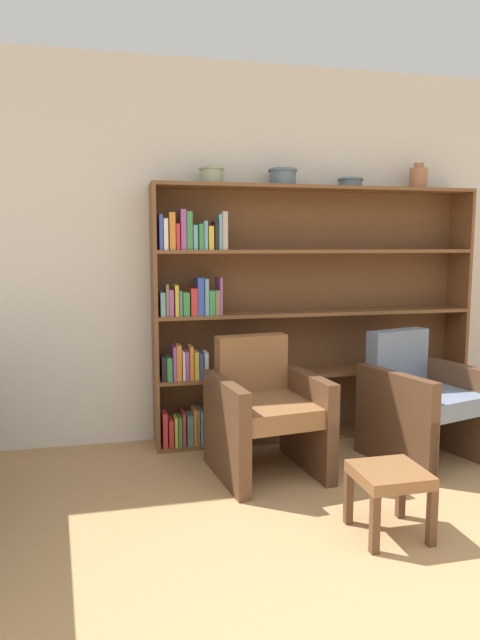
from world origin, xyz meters
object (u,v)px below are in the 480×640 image
object	(u,v)px
vase_tall	(418,178)
bowl_olive	(350,182)
footstool	(389,481)
armchair_cushioned	(421,401)
bowl_stoneware	(212,175)
armchair_leather	(265,411)
bookshelf	(290,314)
bowl_cream	(283,176)

from	to	relation	value
vase_tall	bowl_olive	bearing A→B (deg)	180.00
footstool	armchair_cushioned	bearing A→B (deg)	52.29
bowl_stoneware	armchair_leather	bearing A→B (deg)	-69.42
bookshelf	armchair_leather	size ratio (longest dim) A/B	2.84
bowl_stoneware	footstool	size ratio (longest dim) A/B	0.54
bookshelf	bowl_stoneware	bearing A→B (deg)	-177.52
bowl_olive	bowl_cream	bearing A→B (deg)	180.00
armchair_cushioned	vase_tall	bearing A→B (deg)	-129.45
bowl_stoneware	footstool	bearing A→B (deg)	-68.14
bookshelf	vase_tall	distance (m)	1.42
bowl_stoneware	vase_tall	distance (m)	1.59
armchair_leather	footstool	world-z (taller)	armchair_leather
bowl_stoneware	vase_tall	world-z (taller)	vase_tall
bookshelf	bowl_olive	distance (m)	1.07
armchair_cushioned	bowl_cream	bearing A→B (deg)	-52.16
bookshelf	bowl_cream	size ratio (longest dim) A/B	11.37
bowl_stoneware	bowl_cream	size ratio (longest dim) A/B	0.86
bowl_olive	armchair_cushioned	size ratio (longest dim) A/B	0.23
bowl_stoneware	armchair_cushioned	distance (m)	2.12
bowl_olive	armchair_cushioned	distance (m)	1.65
bowl_olive	armchair_cushioned	bearing A→B (deg)	-64.39
bookshelf	armchair_cushioned	world-z (taller)	bookshelf
armchair_cushioned	footstool	xyz separation A→B (m)	(-0.72, -0.93, -0.12)
vase_tall	armchair_cushioned	bearing A→B (deg)	-113.82
bookshelf	bowl_olive	xyz separation A→B (m)	(0.45, -0.03, 0.97)
vase_tall	footstool	world-z (taller)	vase_tall
bookshelf	bowl_stoneware	distance (m)	1.16
vase_tall	armchair_leather	xyz separation A→B (m)	(-1.37, -0.60, -1.56)
bowl_stoneware	armchair_leather	distance (m)	1.67
armchair_leather	vase_tall	bearing A→B (deg)	-163.61
vase_tall	footstool	bearing A→B (deg)	-122.72
vase_tall	bowl_stoneware	bearing A→B (deg)	180.00
bowl_stoneware	bowl_olive	size ratio (longest dim) A/B	0.95
bowl_olive	bookshelf	bearing A→B (deg)	176.70
armchair_leather	footstool	xyz separation A→B (m)	(0.39, -0.93, -0.12)
bowl_stoneware	armchair_leather	world-z (taller)	bowl_stoneware
bowl_stoneware	armchair_cushioned	world-z (taller)	bowl_stoneware
bowl_olive	footstool	size ratio (longest dim) A/B	0.56
bowl_cream	armchair_cushioned	world-z (taller)	bowl_cream
bookshelf	armchair_cushioned	xyz separation A→B (m)	(0.73, -0.63, -0.54)
vase_tall	armchair_leather	bearing A→B (deg)	-156.35
bookshelf	footstool	size ratio (longest dim) A/B	7.06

